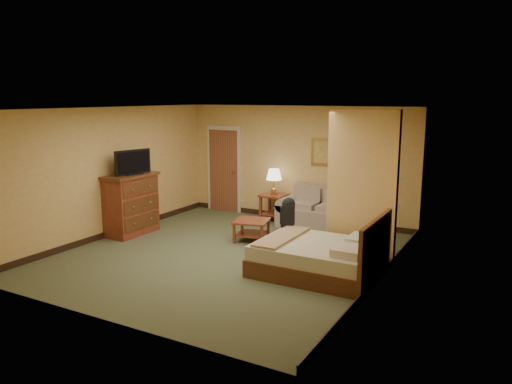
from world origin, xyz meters
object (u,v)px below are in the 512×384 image
Objects in this scene: dresser at (131,204)px; bed at (320,257)px; loveseat at (320,215)px; coffee_table at (252,226)px.

bed is (4.30, -0.34, -0.35)m from dresser.
loveseat reaches higher than coffee_table.
dresser is at bearing -144.06° from loveseat.
dresser is (-3.22, -2.33, 0.34)m from loveseat.
loveseat is 0.91× the size of bed.
dresser reaches higher than loveseat.
bed is at bearing -4.53° from dresser.
dresser is at bearing -162.26° from coffee_table.
bed is (1.08, -2.67, -0.01)m from loveseat.
loveseat is 2.23× the size of coffee_table.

